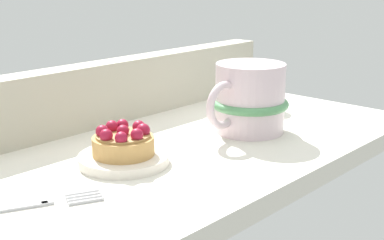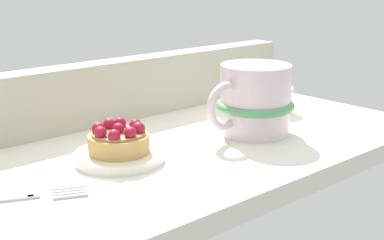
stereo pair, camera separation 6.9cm
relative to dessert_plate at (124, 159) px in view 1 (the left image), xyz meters
The scene contains 7 objects.
ground_plane 6.60cm from the dessert_plate, ahead, with size 75.15×34.89×2.52cm, color silver.
window_rail_back 17.14cm from the dessert_plate, 67.62° to the left, with size 73.65×3.99×8.90cm, color #B2AD99.
dessert_plate is the anchor object (origin of this frame).
raspberry_tart 2.12cm from the dessert_plate, 26.53° to the left, with size 7.15×7.15×3.62cm.
coffee_mug 20.69cm from the dessert_plate, ahead, with size 14.20×10.68×9.52cm.
dessert_fork 14.98cm from the dessert_plate, behind, with size 15.59×8.42×0.60cm.
sugar_bowl 31.33cm from the dessert_plate, ahead, with size 6.19×6.19×3.99cm.
Camera 1 is at (-45.15, -46.22, 22.09)cm, focal length 51.26 mm.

